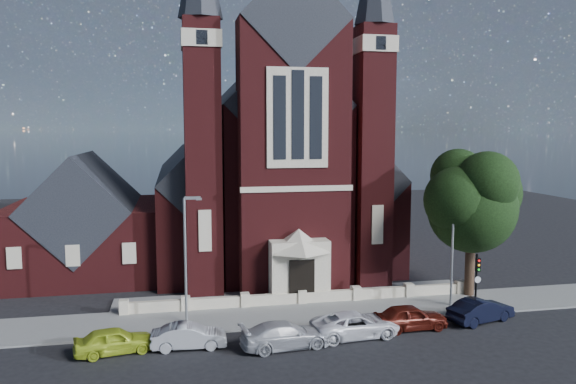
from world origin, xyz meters
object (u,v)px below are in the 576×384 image
(car_silver_a, at_px, (189,336))
(car_silver_b, at_px, (285,335))
(traffic_signal, at_px, (477,275))
(car_white_suv, at_px, (356,325))
(street_tree, at_px, (475,203))
(church, at_px, (264,171))
(car_navy, at_px, (481,310))
(parish_hall, at_px, (85,228))
(car_dark_red, at_px, (410,317))
(car_lime_van, at_px, (114,341))
(street_lamp_right, at_px, (454,241))
(street_lamp_left, at_px, (187,252))

(car_silver_a, relative_size, car_silver_b, 0.83)
(traffic_signal, height_order, car_white_suv, traffic_signal)
(traffic_signal, xyz_separation_m, car_silver_a, (-18.94, -2.39, -1.89))
(street_tree, xyz_separation_m, car_silver_b, (-15.26, -6.66, -6.23))
(church, distance_m, car_navy, 25.60)
(car_silver_b, bearing_deg, parish_hall, 28.23)
(street_tree, height_order, car_dark_red, street_tree)
(car_silver_a, height_order, car_white_suv, car_white_suv)
(car_lime_van, bearing_deg, parish_hall, 1.39)
(car_white_suv, xyz_separation_m, car_navy, (8.62, 0.88, 0.02))
(street_lamp_right, bearing_deg, church, 118.04)
(street_tree, relative_size, car_navy, 2.35)
(church, distance_m, street_lamp_left, 20.84)
(street_lamp_left, bearing_deg, street_tree, 4.76)
(car_silver_b, xyz_separation_m, car_dark_red, (8.09, 1.33, 0.04))
(street_lamp_left, bearing_deg, car_lime_van, -136.06)
(street_lamp_left, height_order, car_navy, street_lamp_left)
(car_lime_van, bearing_deg, car_silver_a, -102.04)
(traffic_signal, bearing_deg, car_silver_b, -166.10)
(street_lamp_left, xyz_separation_m, car_silver_a, (-0.03, -3.97, -3.91))
(church, bearing_deg, car_white_suv, -85.64)
(church, xyz_separation_m, street_lamp_left, (-7.91, -18.94, -3.59))
(car_silver_b, distance_m, car_white_suv, 4.50)
(street_tree, bearing_deg, street_lamp_left, -175.24)
(car_navy, bearing_deg, car_silver_b, 80.02)
(street_lamp_left, relative_size, car_lime_van, 1.91)
(parish_hall, xyz_separation_m, street_lamp_left, (8.09, -14.00, 0.59))
(street_lamp_left, relative_size, street_lamp_right, 1.00)
(church, xyz_separation_m, street_tree, (12.60, -17.23, -1.23))
(car_dark_red, bearing_deg, street_tree, -54.77)
(street_lamp_right, height_order, car_navy, street_lamp_right)
(car_dark_red, bearing_deg, car_white_suv, 96.25)
(street_lamp_left, distance_m, street_lamp_right, 18.00)
(parish_hall, xyz_separation_m, car_silver_a, (8.06, -17.97, -3.32))
(car_silver_b, xyz_separation_m, car_navy, (13.04, 1.72, 0.02))
(church, relative_size, car_navy, 7.65)
(car_white_suv, bearing_deg, car_silver_b, 96.09)
(church, distance_m, street_lamp_right, 21.76)
(street_lamp_left, bearing_deg, car_dark_red, -15.21)
(traffic_signal, relative_size, car_navy, 0.88)
(church, xyz_separation_m, traffic_signal, (11.00, -20.52, -5.60))
(street_tree, distance_m, car_white_suv, 13.79)
(church, relative_size, car_silver_a, 8.36)
(car_lime_van, relative_size, car_white_suv, 0.81)
(street_lamp_left, xyz_separation_m, traffic_signal, (18.91, -1.57, -2.02))
(car_white_suv, distance_m, car_navy, 8.67)
(church, height_order, car_navy, church)
(parish_hall, xyz_separation_m, street_lamp_right, (26.09, -14.00, 0.59))
(car_silver_b, distance_m, car_dark_red, 8.20)
(street_tree, height_order, car_white_suv, street_tree)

